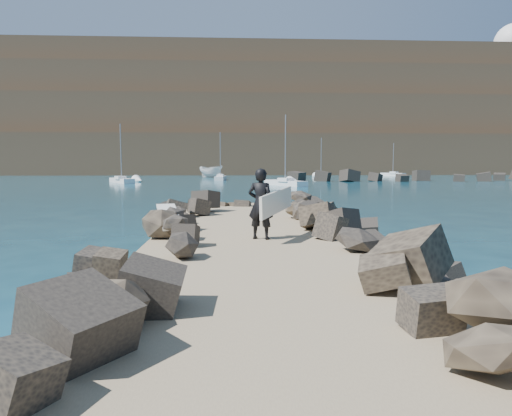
{
  "coord_description": "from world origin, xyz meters",
  "views": [
    {
      "loc": [
        -0.64,
        -13.56,
        2.73
      ],
      "look_at": [
        0.0,
        -1.0,
        1.5
      ],
      "focal_mm": 32.0,
      "sensor_mm": 36.0,
      "label": 1
    }
  ],
  "objects_px": {
    "sailboat_c": "(285,183)",
    "boat_imported": "(211,171)",
    "surfboard_resting": "(169,220)",
    "surfer_with_board": "(263,204)"
  },
  "relations": [
    {
      "from": "surfboard_resting",
      "to": "surfer_with_board",
      "type": "bearing_deg",
      "value": -32.05
    },
    {
      "from": "sailboat_c",
      "to": "boat_imported",
      "type": "bearing_deg",
      "value": 107.38
    },
    {
      "from": "surfboard_resting",
      "to": "sailboat_c",
      "type": "xyz_separation_m",
      "value": [
        8.32,
        41.98,
        -0.69
      ]
    },
    {
      "from": "surfboard_resting",
      "to": "sailboat_c",
      "type": "relative_size",
      "value": 0.26
    },
    {
      "from": "surfboard_resting",
      "to": "sailboat_c",
      "type": "height_order",
      "value": "sailboat_c"
    },
    {
      "from": "surfboard_resting",
      "to": "surfer_with_board",
      "type": "height_order",
      "value": "surfer_with_board"
    },
    {
      "from": "surfboard_resting",
      "to": "sailboat_c",
      "type": "distance_m",
      "value": 42.81
    },
    {
      "from": "boat_imported",
      "to": "sailboat_c",
      "type": "distance_m",
      "value": 35.69
    },
    {
      "from": "surfboard_resting",
      "to": "boat_imported",
      "type": "distance_m",
      "value": 76.07
    },
    {
      "from": "boat_imported",
      "to": "surfer_with_board",
      "type": "relative_size",
      "value": 2.63
    }
  ]
}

